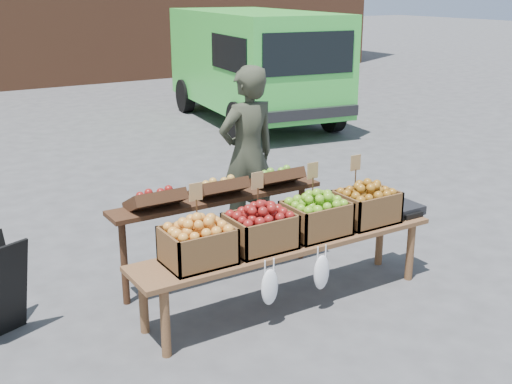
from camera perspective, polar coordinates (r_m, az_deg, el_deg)
ground at (r=5.67m, az=3.83°, el=-8.90°), size 80.00×80.00×0.00m
delivery_van at (r=12.58m, az=-0.21°, el=11.02°), size 2.77×4.93×2.10m
vendor at (r=6.50m, az=-0.75°, el=3.25°), size 0.69×0.48×1.82m
back_table at (r=5.72m, az=-3.28°, el=-2.98°), size 2.10×0.44×1.04m
display_bench at (r=5.36m, az=2.86°, el=-7.15°), size 2.70×0.56×0.57m
crate_golden_apples at (r=4.80m, az=-5.20°, el=-4.75°), size 0.50×0.40×0.28m
crate_russet_pears at (r=5.05m, az=0.37°, el=-3.50°), size 0.50×0.40×0.28m
crate_red_apples at (r=5.35m, az=5.35°, el=-2.34°), size 0.50×0.40×0.28m
crate_green_apples at (r=5.68m, az=9.77°, el=-1.30°), size 0.50×0.40×0.28m
weighing_scale at (r=6.00m, az=12.77°, el=-1.48°), size 0.34×0.30×0.08m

